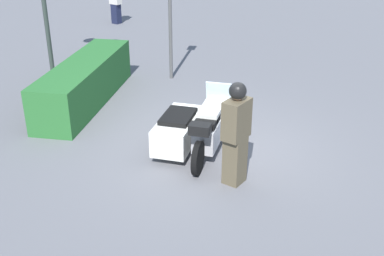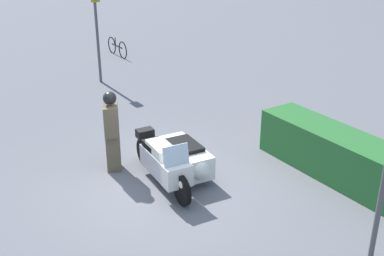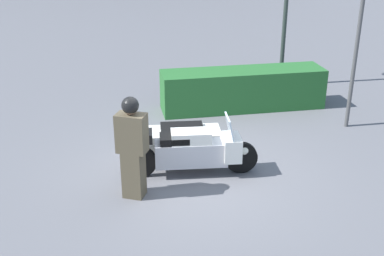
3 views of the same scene
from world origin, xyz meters
name	(u,v)px [view 3 (image 3 of 3)]	position (x,y,z in m)	size (l,w,h in m)	color
ground_plane	(197,174)	(0.00, 0.00, 0.00)	(160.00, 160.00, 0.00)	slate
police_motorcycle	(191,145)	(-0.05, 0.36, 0.45)	(2.49, 1.36, 1.14)	black
officer_rider	(132,145)	(-1.21, -0.54, 0.95)	(0.57, 0.48, 1.80)	brown
hedge_bush_curbside	(243,89)	(1.82, 3.29, 0.50)	(4.09, 0.96, 1.00)	#28662D
traffic_light_near	(359,23)	(3.84, 1.66, 2.38)	(0.23, 0.26, 3.66)	#4C4C4C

